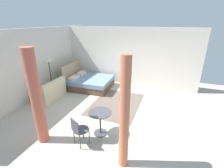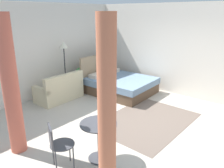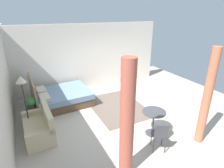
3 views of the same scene
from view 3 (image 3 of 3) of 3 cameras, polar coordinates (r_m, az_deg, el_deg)
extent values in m
cube|color=#B2A899|center=(6.69, 1.72, -8.54)|extent=(8.32, 9.74, 0.02)
cube|color=silver|center=(5.47, -31.04, -1.99)|extent=(8.32, 0.12, 2.89)
cube|color=silver|center=(8.44, -6.75, 8.45)|extent=(0.12, 6.74, 2.89)
cube|color=#66564C|center=(6.99, 1.61, -6.99)|extent=(2.53, 1.85, 0.01)
cube|color=brown|center=(7.41, -14.98, -4.70)|extent=(1.77, 2.05, 0.32)
cube|color=slate|center=(7.30, -15.18, -2.88)|extent=(1.81, 2.09, 0.20)
cube|color=#997F60|center=(7.10, -23.23, -3.09)|extent=(1.74, 0.15, 1.19)
cube|color=beige|center=(6.79, -20.23, -3.91)|extent=(0.62, 0.35, 0.12)
cube|color=beige|center=(7.47, -21.23, -1.73)|extent=(0.62, 0.35, 0.12)
cube|color=beige|center=(5.78, -21.90, -13.17)|extent=(1.42, 0.77, 0.40)
cube|color=beige|center=(5.58, -19.53, -8.94)|extent=(1.40, 0.18, 0.46)
cube|color=beige|center=(6.19, -23.01, -8.00)|extent=(0.16, 0.73, 0.14)
cube|color=beige|center=(5.11, -21.38, -14.38)|extent=(0.16, 0.73, 0.14)
cube|color=#38281E|center=(6.66, -23.12, -8.24)|extent=(0.46, 0.43, 0.46)
cylinder|color=brown|center=(6.44, -23.60, -6.47)|extent=(0.18, 0.18, 0.11)
sphere|color=#387F3D|center=(6.36, -23.84, -5.03)|extent=(0.29, 0.29, 0.29)
cylinder|color=silver|center=(6.61, -23.44, -5.18)|extent=(0.12, 0.12, 0.22)
cylinder|color=#2D2D33|center=(6.26, -24.03, -12.73)|extent=(0.30, 0.30, 0.02)
cylinder|color=#2D2D33|center=(5.89, -25.16, -6.50)|extent=(0.04, 0.04, 1.52)
cone|color=beige|center=(5.57, -26.54, 1.32)|extent=(0.28, 0.28, 0.19)
cylinder|color=#3F3F44|center=(5.73, 12.37, -14.61)|extent=(0.40, 0.40, 0.02)
cylinder|color=#3F3F44|center=(5.54, 12.66, -11.73)|extent=(0.05, 0.05, 0.71)
cylinder|color=#3F3F44|center=(5.35, 12.98, -8.45)|extent=(0.67, 0.67, 0.02)
cylinder|color=#3F3F44|center=(5.24, 15.36, -15.84)|extent=(0.02, 0.02, 0.46)
cylinder|color=#3F3F44|center=(5.17, 12.11, -16.05)|extent=(0.02, 0.02, 0.46)
cylinder|color=#3F3F44|center=(5.02, 16.23, -17.83)|extent=(0.02, 0.02, 0.46)
cylinder|color=#3F3F44|center=(4.95, 12.82, -18.10)|extent=(0.02, 0.02, 0.46)
cylinder|color=#3F3F44|center=(4.95, 14.39, -14.78)|extent=(0.56, 0.56, 0.02)
cube|color=#3F3F44|center=(4.70, 15.13, -14.16)|extent=(0.17, 0.31, 0.36)
cylinder|color=#D1704C|center=(5.24, 27.44, -3.91)|extent=(0.22, 0.22, 2.61)
cylinder|color=#C15B47|center=(3.76, 4.71, -11.38)|extent=(0.30, 0.30, 2.61)
camera|label=1|loc=(4.79, 65.92, 7.02)|focal=25.96mm
camera|label=2|loc=(5.70, 53.59, 5.37)|focal=36.09mm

